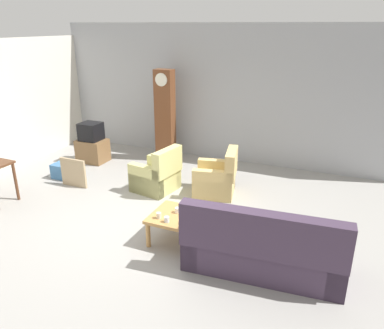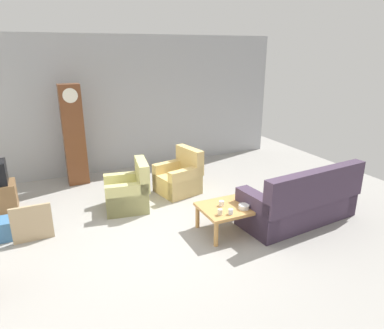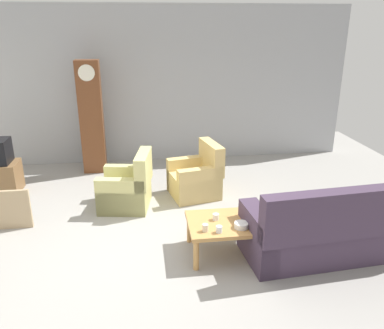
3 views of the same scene
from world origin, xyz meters
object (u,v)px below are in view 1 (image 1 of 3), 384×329
Objects in this scene: framed_picture_leaning at (73,173)px; tv_crt at (91,131)px; bowl_white_stacked at (187,221)px; armchair_olive_far at (217,179)px; armchair_olive_near at (157,176)px; tv_stand_cabinet at (93,151)px; storage_box_blue at (65,171)px; grandfather_clock at (165,116)px; couch_floral at (263,249)px; cup_white_porcelain at (178,210)px; cup_cream_tall at (159,215)px; cup_blue_rimmed at (167,219)px; coffee_table_wood at (183,220)px.

tv_crt is at bearing 112.51° from framed_picture_leaning.
armchair_olive_far is at bearing 97.39° from bowl_white_stacked.
armchair_olive_near is 2.42m from tv_stand_cabinet.
storage_box_blue is (-0.50, 0.28, -0.14)m from framed_picture_leaning.
bowl_white_stacked is at bearing -58.54° from grandfather_clock.
grandfather_clock is (-3.25, 3.52, 0.75)m from couch_floral.
cup_cream_tall reaches higher than cup_white_porcelain.
armchair_olive_far is at bearing 16.02° from framed_picture_leaning.
grandfather_clock is 23.66× the size of cup_cream_tall.
cup_white_porcelain is (1.85, -3.22, -0.61)m from grandfather_clock.
cup_white_porcelain is at bearing -34.63° from tv_crt.
cup_blue_rimmed reaches higher than storage_box_blue.
armchair_olive_near is 2.00m from coffee_table_wood.
grandfather_clock is 4.03m from cup_blue_rimmed.
couch_floral is 4.99m from storage_box_blue.
couch_floral is at bearing -16.70° from framed_picture_leaning.
storage_box_blue is (0.08, -1.10, -0.60)m from tv_crt.
armchair_olive_near reaches higher than bowl_white_stacked.
cup_white_porcelain is at bearing -20.58° from storage_box_blue.
framed_picture_leaning reaches higher than cup_white_porcelain.
tv_stand_cabinet is at bearing 112.51° from framed_picture_leaning.
cup_cream_tall is (-0.19, -2.05, 0.19)m from armchair_olive_far.
grandfather_clock is at bearing 28.93° from tv_crt.
tv_stand_cabinet is 7.35× the size of cup_cream_tall.
cup_cream_tall is at bearing -95.29° from armchair_olive_far.
tv_crt reaches higher than tv_stand_cabinet.
cup_blue_rimmed is (-0.03, -2.11, 0.19)m from armchair_olive_far.
framed_picture_leaning reaches higher than tv_stand_cabinet.
armchair_olive_near is 2.24m from bowl_white_stacked.
grandfather_clock reaches higher than framed_picture_leaning.
grandfather_clock reaches higher than cup_cream_tall.
armchair_olive_near is 1.53× the size of framed_picture_leaning.
armchair_olive_far reaches higher than cup_cream_tall.
cup_white_porcelain is (-0.12, 0.07, 0.11)m from coffee_table_wood.
couch_floral is 1.31m from coffee_table_wood.
armchair_olive_far is 10.04× the size of cup_cream_tall.
coffee_table_wood is at bearing -59.14° from grandfather_clock.
storage_box_blue is at bearing 159.09° from coffee_table_wood.
tv_crt is 1.26m from storage_box_blue.
framed_picture_leaning is at bearing -29.60° from storage_box_blue.
grandfather_clock is 26.71× the size of cup_white_porcelain.
cup_cream_tall is (-0.16, 0.05, 0.00)m from cup_blue_rimmed.
grandfather_clock reaches higher than couch_floral.
tv_stand_cabinet is 1.13× the size of framed_picture_leaning.
armchair_olive_far is 1.55× the size of framed_picture_leaning.
framed_picture_leaning is 7.11× the size of cup_blue_rimmed.
cup_white_porcelain is 0.32m from cup_blue_rimmed.
couch_floral is 2.35× the size of armchair_olive_near.
grandfather_clock is at bearing 121.46° from bowl_white_stacked.
cup_white_porcelain is (-0.01, -1.78, 0.18)m from armchair_olive_far.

